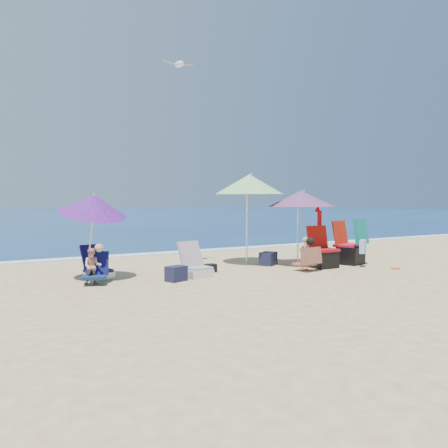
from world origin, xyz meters
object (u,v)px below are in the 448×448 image
umbrella_striped (249,184)px  camp_chair_left (323,255)px  furled_umbrella (319,231)px  chair_rainbow (196,268)px  chair_navy (98,270)px  umbrella_turquoise (301,199)px  umbrella_blue (94,205)px  seagull (179,64)px  person_left (94,266)px  camp_chair_right (351,248)px  person_center (307,255)px

umbrella_striped → camp_chair_left: bearing=-50.5°
furled_umbrella → chair_rainbow: 3.86m
chair_navy → camp_chair_left: (5.13, -1.28, 0.12)m
umbrella_turquoise → chair_rainbow: size_ratio=2.78×
umbrella_turquoise → camp_chair_left: 1.50m
umbrella_blue → seagull: (2.33, 0.80, 3.35)m
umbrella_turquoise → person_left: umbrella_turquoise is taller
camp_chair_right → person_left: bearing=175.1°
chair_rainbow → camp_chair_left: 3.31m
furled_umbrella → person_left: size_ratio=1.89×
umbrella_blue → chair_navy: size_ratio=2.63×
seagull → chair_navy: bearing=-163.8°
camp_chair_left → seagull: (-2.91, 1.92, 4.60)m
camp_chair_left → umbrella_blue: bearing=167.9°
umbrella_turquoise → chair_navy: bearing=171.8°
furled_umbrella → person_center: furled_umbrella is taller
seagull → person_left: bearing=-152.4°
chair_navy → person_left: bearing=-112.0°
umbrella_striped → furled_umbrella: 2.21m
furled_umbrella → camp_chair_right: 0.91m
umbrella_blue → furled_umbrella: bearing=-4.2°
furled_umbrella → camp_chair_left: furled_umbrella is taller
umbrella_turquoise → person_center: 1.60m
furled_umbrella → person_center: bearing=-142.4°
chair_rainbow → person_center: person_center is taller
umbrella_turquoise → seagull: bearing=153.3°
person_left → umbrella_blue: bearing=72.4°
umbrella_striped → furled_umbrella: bearing=-23.4°
camp_chair_left → person_center: bearing=-161.5°
chair_navy → chair_rainbow: 2.05m
camp_chair_left → camp_chair_right: 1.04m
chair_navy → person_left: (-0.27, -0.66, 0.18)m
furled_umbrella → person_center: (-1.22, -0.94, -0.44)m
camp_chair_left → seagull: seagull is taller
umbrella_turquoise → camp_chair_left: umbrella_turquoise is taller
furled_umbrella → chair_navy: 5.71m
umbrella_turquoise → camp_chair_right: umbrella_turquoise is taller
chair_navy → chair_rainbow: (1.84, -0.91, 0.01)m
umbrella_turquoise → umbrella_striped: (-0.96, 0.86, 0.36)m
furled_umbrella → chair_rainbow: bearing=-175.0°
umbrella_striped → chair_navy: size_ratio=3.24×
chair_rainbow → person_center: 2.66m
chair_rainbow → camp_chair_right: (4.32, -0.30, 0.22)m
seagull → camp_chair_right: bearing=-25.2°
camp_chair_left → person_left: (-5.39, 0.62, 0.06)m
person_center → umbrella_blue: bearing=163.3°
umbrella_turquoise → seagull: 4.41m
umbrella_turquoise → chair_rainbow: (-3.07, -0.20, -1.47)m
chair_navy → seagull: 5.25m
person_left → camp_chair_left: bearing=-6.6°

